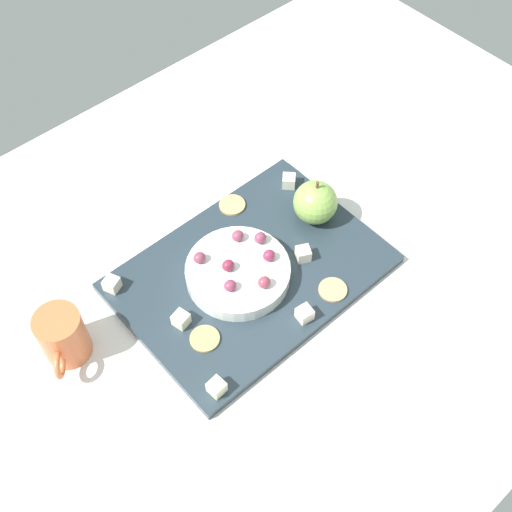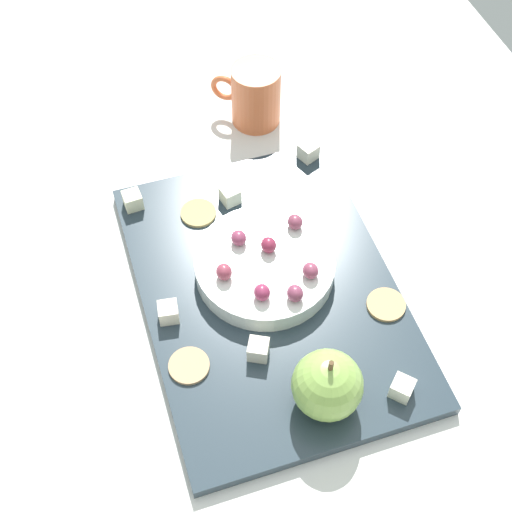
% 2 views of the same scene
% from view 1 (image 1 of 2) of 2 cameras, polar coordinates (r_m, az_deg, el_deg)
% --- Properties ---
extents(table, '(1.42, 0.96, 0.05)m').
position_cam_1_polar(table, '(1.07, 0.10, -1.31)').
color(table, silver).
rests_on(table, ground).
extents(platter, '(0.40, 0.28, 0.02)m').
position_cam_1_polar(platter, '(1.03, -0.47, -1.46)').
color(platter, '#27363F').
rests_on(platter, table).
extents(serving_dish, '(0.16, 0.16, 0.02)m').
position_cam_1_polar(serving_dish, '(1.00, -1.58, -1.43)').
color(serving_dish, white).
rests_on(serving_dish, platter).
extents(apple_whole, '(0.07, 0.07, 0.07)m').
position_cam_1_polar(apple_whole, '(1.06, 5.08, 4.72)').
color(apple_whole, '#89B350').
rests_on(apple_whole, platter).
extents(apple_stem, '(0.01, 0.01, 0.01)m').
position_cam_1_polar(apple_stem, '(1.03, 5.25, 6.23)').
color(apple_stem, brown).
rests_on(apple_stem, apple_whole).
extents(cheese_cube_0, '(0.03, 0.03, 0.02)m').
position_cam_1_polar(cheese_cube_0, '(1.02, -12.38, -2.39)').
color(cheese_cube_0, '#ECE3C8').
rests_on(cheese_cube_0, platter).
extents(cheese_cube_1, '(0.02, 0.02, 0.02)m').
position_cam_1_polar(cheese_cube_1, '(0.91, -3.44, -11.28)').
color(cheese_cube_1, '#EEEBBF').
rests_on(cheese_cube_1, platter).
extents(cheese_cube_2, '(0.02, 0.02, 0.02)m').
position_cam_1_polar(cheese_cube_2, '(0.97, 4.23, -5.03)').
color(cheese_cube_2, white).
rests_on(cheese_cube_2, platter).
extents(cheese_cube_3, '(0.03, 0.03, 0.02)m').
position_cam_1_polar(cheese_cube_3, '(0.97, -6.52, -5.48)').
color(cheese_cube_3, '#EAEBCF').
rests_on(cheese_cube_3, platter).
extents(cheese_cube_4, '(0.03, 0.03, 0.02)m').
position_cam_1_polar(cheese_cube_4, '(1.12, 2.86, 6.51)').
color(cheese_cube_4, '#EBE8CC').
rests_on(cheese_cube_4, platter).
extents(cheese_cube_5, '(0.03, 0.03, 0.02)m').
position_cam_1_polar(cheese_cube_5, '(1.03, 4.11, 0.20)').
color(cheese_cube_5, '#F6E7CF').
rests_on(cheese_cube_5, platter).
extents(cracker_0, '(0.04, 0.04, 0.00)m').
position_cam_1_polar(cracker_0, '(1.10, -2.08, 4.44)').
color(cracker_0, tan).
rests_on(cracker_0, platter).
extents(cracker_1, '(0.04, 0.04, 0.00)m').
position_cam_1_polar(cracker_1, '(0.96, -4.47, -7.16)').
color(cracker_1, tan).
rests_on(cracker_1, platter).
extents(cracker_2, '(0.04, 0.04, 0.00)m').
position_cam_1_polar(cracker_2, '(1.00, 6.67, -2.92)').
color(cracker_2, tan).
rests_on(cracker_2, platter).
extents(grape_0, '(0.02, 0.02, 0.02)m').
position_cam_1_polar(grape_0, '(1.00, 1.27, 0.16)').
color(grape_0, '#8F2D4F').
rests_on(grape_0, serving_dish).
extents(grape_1, '(0.02, 0.02, 0.02)m').
position_cam_1_polar(grape_1, '(1.02, -1.59, 1.76)').
color(grape_1, '#8A3D56').
rests_on(grape_1, serving_dish).
extents(grape_2, '(0.02, 0.02, 0.02)m').
position_cam_1_polar(grape_2, '(0.98, -2.32, -0.93)').
color(grape_2, maroon).
rests_on(grape_2, serving_dish).
extents(grape_3, '(0.02, 0.02, 0.02)m').
position_cam_1_polar(grape_3, '(1.00, -4.92, -0.14)').
color(grape_3, '#863D53').
rests_on(grape_3, serving_dish).
extents(grape_4, '(0.02, 0.02, 0.02)m').
position_cam_1_polar(grape_4, '(0.97, -2.26, -2.57)').
color(grape_4, '#8B3957').
rests_on(grape_4, serving_dish).
extents(grape_5, '(0.02, 0.02, 0.02)m').
position_cam_1_polar(grape_5, '(1.01, 0.37, 1.59)').
color(grape_5, '#873D58').
rests_on(grape_5, serving_dish).
extents(grape_6, '(0.02, 0.02, 0.02)m').
position_cam_1_polar(grape_6, '(0.97, 0.71, -2.29)').
color(grape_6, '#953B4E').
rests_on(grape_6, serving_dish).
extents(cup, '(0.08, 0.09, 0.09)m').
position_cam_1_polar(cup, '(0.97, -16.41, -6.71)').
color(cup, '#DE6B3D').
rests_on(cup, table).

